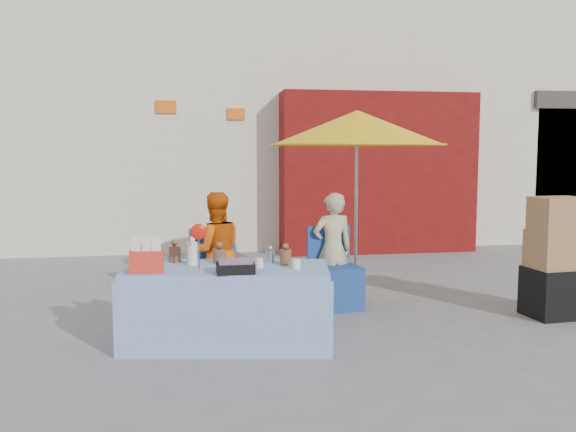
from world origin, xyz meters
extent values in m
plane|color=slate|center=(0.00, 0.00, 0.00)|extent=(80.00, 80.00, 0.00)
cube|color=silver|center=(0.00, 7.00, 2.25)|extent=(12.00, 5.00, 4.50)
cube|color=maroon|center=(2.20, 4.20, 1.30)|extent=(3.20, 0.60, 2.60)
cube|color=#4C331E|center=(6.50, 6.00, 1.20)|extent=(2.60, 3.00, 2.40)
cube|color=#3F3833|center=(6.50, 6.00, 2.55)|extent=(2.80, 3.20, 0.30)
cube|color=orange|center=(-1.20, 4.48, 2.35)|extent=(0.32, 0.04, 0.20)
cube|color=orange|center=(-0.10, 4.48, 2.25)|extent=(0.28, 0.04, 0.18)
cube|color=#86A0D6|center=(-0.57, -0.29, 0.34)|extent=(1.80, 1.03, 0.67)
cube|color=#86A0D6|center=(-0.63, -0.68, 0.31)|extent=(1.72, 0.31, 0.63)
cube|color=#86A0D6|center=(-0.50, 0.10, 0.31)|extent=(1.72, 0.31, 0.63)
cylinder|color=white|center=(-1.21, -0.05, 0.75)|extent=(0.11, 0.11, 0.16)
cylinder|color=brown|center=(-1.02, 0.01, 0.74)|extent=(0.12, 0.12, 0.14)
cylinder|color=white|center=(-0.86, -0.15, 0.77)|extent=(0.10, 0.10, 0.20)
cylinder|color=brown|center=(-0.63, -0.10, 0.73)|extent=(0.13, 0.13, 0.13)
cylinder|color=#B2B2B7|center=(-0.18, -0.16, 0.72)|extent=(0.09, 0.09, 0.11)
cylinder|color=brown|center=(-0.07, -0.28, 0.74)|extent=(0.11, 0.11, 0.13)
cylinder|color=white|center=(-0.31, -0.38, 0.71)|extent=(0.08, 0.08, 0.08)
cylinder|color=white|center=(-0.01, -0.47, 0.71)|extent=(0.08, 0.08, 0.08)
sphere|color=brown|center=(-1.31, -0.26, 0.74)|extent=(0.13, 0.13, 0.13)
ellipsoid|color=red|center=(-0.81, -0.39, 0.99)|extent=(0.14, 0.07, 0.13)
cube|color=red|center=(-1.23, -0.45, 0.76)|extent=(0.29, 0.17, 0.18)
cube|color=black|center=(-0.52, -0.57, 0.71)|extent=(0.34, 0.26, 0.08)
cube|color=navy|center=(-0.62, 0.72, 0.23)|extent=(0.54, 0.52, 0.45)
cube|color=navy|center=(-0.65, 0.94, 0.65)|extent=(0.48, 0.10, 0.40)
cube|color=navy|center=(0.63, 0.72, 0.23)|extent=(0.54, 0.52, 0.45)
cube|color=navy|center=(0.60, 0.94, 0.65)|extent=(0.48, 0.10, 0.40)
imported|color=#E35A0B|center=(-0.62, 0.87, 0.62)|extent=(0.66, 0.54, 1.23)
imported|color=#C1B688|center=(0.63, 0.87, 0.61)|extent=(0.48, 0.35, 1.21)
cylinder|color=gray|center=(0.93, 1.02, 1.00)|extent=(0.04, 0.04, 2.00)
cone|color=yellow|center=(0.93, 1.02, 1.90)|extent=(1.90, 1.90, 0.38)
cylinder|color=yellow|center=(0.93, 1.02, 1.72)|extent=(1.90, 1.90, 0.02)
cube|color=black|center=(2.71, 0.04, 0.25)|extent=(0.57, 0.48, 0.49)
cube|color=#9A6C45|center=(2.71, 0.04, 0.68)|extent=(0.54, 0.43, 0.37)
cube|color=#9A6C45|center=(2.69, 0.02, 1.03)|extent=(0.50, 0.39, 0.33)
ellipsoid|color=yellow|center=(-0.73, 0.18, 0.14)|extent=(0.72, 0.65, 0.27)
camera|label=1|loc=(-0.90, -5.41, 1.64)|focal=38.00mm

